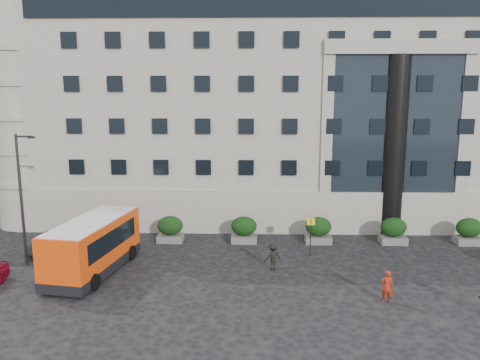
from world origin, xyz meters
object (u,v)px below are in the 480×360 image
object	(u,v)px
hedge_c	(318,230)
pedestrian_a	(387,287)
parked_car_b	(51,243)
minibus	(93,244)
hedge_e	(469,231)
parked_car_c	(85,217)
parked_car_d	(37,205)
pedestrian_c	(273,257)
hedge_d	(393,230)
bus_stop_sign	(311,230)
street_lamp	(22,195)
red_truck	(93,196)
hedge_a	(170,229)
hedge_b	(244,229)

from	to	relation	value
hedge_c	pedestrian_a	world-z (taller)	hedge_c
parked_car_b	minibus	bearing A→B (deg)	-31.69
hedge_e	parked_car_c	xyz separation A→B (m)	(-28.30, 4.06, -0.31)
hedge_c	parked_car_c	world-z (taller)	hedge_c
parked_car_d	pedestrian_c	bearing A→B (deg)	-37.96
parked_car_d	pedestrian_c	xyz separation A→B (m)	(19.99, -12.87, 0.07)
hedge_d	bus_stop_sign	distance (m)	6.76
minibus	parked_car_c	world-z (taller)	minibus
street_lamp	pedestrian_c	bearing A→B (deg)	-1.65
hedge_d	parked_car_d	size ratio (longest dim) A/B	0.34
street_lamp	parked_car_d	size ratio (longest dim) A/B	1.49
parked_car_d	hedge_e	bearing A→B (deg)	-17.92
red_truck	parked_car_d	size ratio (longest dim) A/B	1.07
hedge_a	hedge_b	distance (m)	5.20
hedge_a	pedestrian_c	xyz separation A→B (m)	(7.00, -5.23, -0.11)
minibus	hedge_c	bearing A→B (deg)	32.22
street_lamp	minibus	world-z (taller)	street_lamp
bus_stop_sign	parked_car_b	world-z (taller)	bus_stop_sign
hedge_d	minibus	xyz separation A→B (m)	(-19.06, -5.85, 0.79)
hedge_a	pedestrian_a	distance (m)	15.70
hedge_c	street_lamp	distance (m)	19.27
red_truck	pedestrian_c	distance (m)	19.75
hedge_b	pedestrian_a	bearing A→B (deg)	-52.53
hedge_e	bus_stop_sign	xyz separation A→B (m)	(-11.30, -2.80, 0.80)
parked_car_c	street_lamp	bearing A→B (deg)	-92.11
parked_car_d	hedge_a	bearing A→B (deg)	-35.64
parked_car_d	pedestrian_c	size ratio (longest dim) A/B	3.30
parked_car_b	parked_car_d	bearing A→B (deg)	127.02
hedge_c	hedge_e	xyz separation A→B (m)	(10.40, 0.00, 0.00)
parked_car_c	parked_car_d	bearing A→B (deg)	147.60
hedge_e	parked_car_c	world-z (taller)	hedge_e
hedge_a	pedestrian_a	xyz separation A→B (m)	(12.49, -9.51, -0.09)
hedge_c	hedge_e	distance (m)	10.40
parked_car_d	pedestrian_a	distance (m)	30.72
parked_car_c	hedge_a	bearing A→B (deg)	-27.67
bus_stop_sign	parked_car_c	bearing A→B (deg)	158.04
hedge_d	pedestrian_c	size ratio (longest dim) A/B	1.13
street_lamp	bus_stop_sign	distance (m)	17.75
parked_car_b	hedge_c	bearing A→B (deg)	16.24
street_lamp	pedestrian_a	xyz separation A→B (m)	(20.43, -4.71, -3.53)
hedge_a	pedestrian_a	size ratio (longest dim) A/B	1.09
hedge_d	parked_car_c	bearing A→B (deg)	170.04
hedge_e	bus_stop_sign	world-z (taller)	bus_stop_sign
pedestrian_c	pedestrian_a	bearing A→B (deg)	119.23
street_lamp	parked_car_d	world-z (taller)	street_lamp
street_lamp	hedge_b	bearing A→B (deg)	20.07
pedestrian_a	parked_car_c	bearing A→B (deg)	-28.59
hedge_a	hedge_e	size ratio (longest dim) A/B	1.00
red_truck	parked_car_b	distance (m)	10.08
hedge_e	street_lamp	size ratio (longest dim) A/B	0.23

